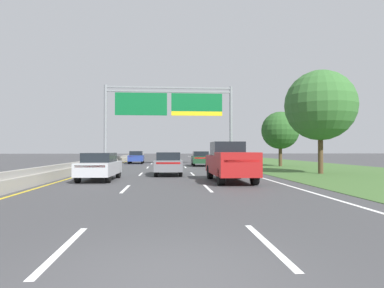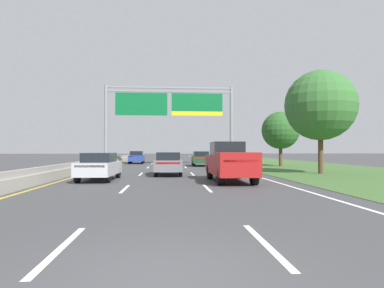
{
  "view_description": "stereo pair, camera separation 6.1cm",
  "coord_description": "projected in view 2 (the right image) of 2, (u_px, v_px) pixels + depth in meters",
  "views": [
    {
      "loc": [
        -0.03,
        -4.61,
        1.75
      ],
      "look_at": [
        1.9,
        20.47,
        2.18
      ],
      "focal_mm": 31.27,
      "sensor_mm": 36.0,
      "label": 1
    },
    {
      "loc": [
        0.03,
        -4.61,
        1.75
      ],
      "look_at": [
        1.9,
        20.47,
        2.18
      ],
      "focal_mm": 31.27,
      "sensor_mm": 36.0,
      "label": 2
    }
  ],
  "objects": [
    {
      "name": "ground_plane",
      "position": [
        167.0,
        164.0,
        39.46
      ],
      "size": [
        220.0,
        220.0,
        0.0
      ],
      "primitive_type": "plane",
      "color": "#3D3D3F"
    },
    {
      "name": "car_blue_left_lane_sedan",
      "position": [
        137.0,
        157.0,
        42.28
      ],
      "size": [
        1.92,
        4.44,
        1.57
      ],
      "rotation": [
        0.0,
        0.0,
        1.59
      ],
      "color": "navy",
      "rests_on": "ground"
    },
    {
      "name": "grass_verge_right",
      "position": [
        282.0,
        164.0,
        40.5
      ],
      "size": [
        14.0,
        110.0,
        0.02
      ],
      "primitive_type": "cube",
      "color": "#3D602D",
      "rests_on": "ground"
    },
    {
      "name": "car_grey_centre_lane_sedan",
      "position": [
        168.0,
        163.0,
        23.07
      ],
      "size": [
        1.85,
        4.41,
        1.57
      ],
      "rotation": [
        0.0,
        0.0,
        1.56
      ],
      "color": "slate",
      "rests_on": "ground"
    },
    {
      "name": "overhead_sign_gantry",
      "position": [
        169.0,
        108.0,
        39.11
      ],
      "size": [
        15.06,
        0.42,
        9.27
      ],
      "color": "gray",
      "rests_on": "ground"
    },
    {
      "name": "lane_striping",
      "position": [
        167.0,
        165.0,
        39.01
      ],
      "size": [
        11.96,
        106.0,
        0.01
      ],
      "color": "white",
      "rests_on": "ground"
    },
    {
      "name": "car_silver_left_lane_sedan",
      "position": [
        99.0,
        166.0,
        19.09
      ],
      "size": [
        1.94,
        4.45,
        1.57
      ],
      "rotation": [
        0.0,
        0.0,
        1.54
      ],
      "color": "#B2B5BA",
      "rests_on": "ground"
    },
    {
      "name": "pickup_truck_red",
      "position": [
        230.0,
        162.0,
        18.35
      ],
      "size": [
        2.06,
        5.42,
        2.2
      ],
      "rotation": [
        0.0,
        0.0,
        1.58
      ],
      "color": "maroon",
      "rests_on": "ground"
    },
    {
      "name": "median_barrier_concrete",
      "position": [
        110.0,
        162.0,
        38.98
      ],
      "size": [
        0.6,
        110.0,
        0.85
      ],
      "color": "#99968E",
      "rests_on": "ground"
    },
    {
      "name": "roadside_tree_near",
      "position": [
        320.0,
        105.0,
        24.28
      ],
      "size": [
        5.11,
        5.11,
        7.53
      ],
      "color": "#4C3823",
      "rests_on": "ground"
    },
    {
      "name": "roadside_tree_mid",
      "position": [
        281.0,
        130.0,
        35.16
      ],
      "size": [
        3.94,
        3.94,
        5.77
      ],
      "color": "#4C3823",
      "rests_on": "ground"
    },
    {
      "name": "car_darkgreen_right_lane_sedan",
      "position": [
        201.0,
        158.0,
        36.02
      ],
      "size": [
        1.94,
        4.45,
        1.57
      ],
      "rotation": [
        0.0,
        0.0,
        1.54
      ],
      "color": "#193D23",
      "rests_on": "ground"
    }
  ]
}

